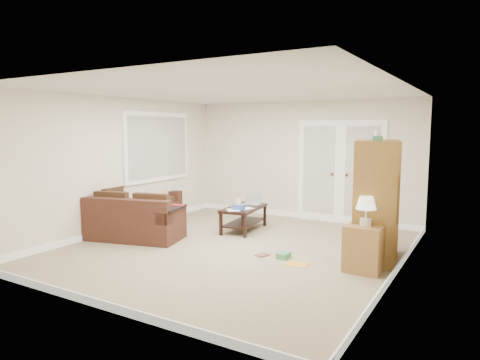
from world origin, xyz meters
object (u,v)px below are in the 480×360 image
Objects in this scene: sectional_sofa at (140,215)px; coffee_table at (244,217)px; tv_armoire at (375,200)px; side_cabinet at (365,244)px.

coffee_table is at bearing 17.20° from sectional_sofa.
tv_armoire is at bearing -8.45° from sectional_sofa.
side_cabinet is (4.26, -0.16, 0.07)m from sectional_sofa.
tv_armoire reaches higher than side_cabinet.
sectional_sofa is 2.21× the size of coffee_table.
sectional_sofa is 1.98m from coffee_table.
side_cabinet is at bearing -32.18° from coffee_table.
sectional_sofa is 1.36× the size of tv_armoire.
coffee_table is at bearing 153.02° from tv_armoire.
sectional_sofa is 4.30m from tv_armoire.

